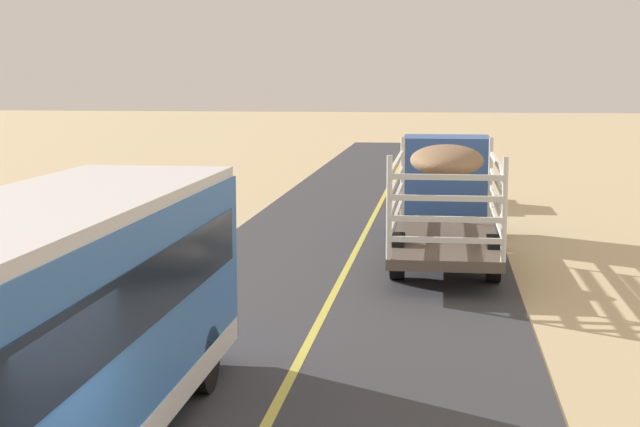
% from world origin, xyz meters
% --- Properties ---
extents(livestock_truck, '(2.53, 9.70, 3.02)m').
position_xyz_m(livestock_truck, '(2.38, 18.18, 1.79)').
color(livestock_truck, '#3359A5').
rests_on(livestock_truck, road_surface).
extents(bus, '(2.54, 10.00, 3.21)m').
position_xyz_m(bus, '(-2.28, 2.04, 1.75)').
color(bus, '#3872C6').
rests_on(bus, road_surface).
extents(car_far, '(1.80, 4.40, 1.46)m').
position_xyz_m(car_far, '(2.30, 27.62, 0.69)').
color(car_far, '#B2261E').
rests_on(car_far, road_surface).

